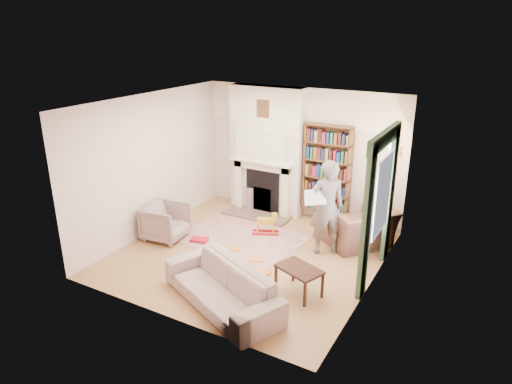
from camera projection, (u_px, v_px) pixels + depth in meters
The scene contains 25 objects.
floor at pixel (249, 254), 8.47m from camera, with size 4.50×4.50×0.00m, color olive.
ceiling at pixel (249, 103), 7.50m from camera, with size 4.50×4.50×0.00m, color white.
wall_back at pixel (301, 153), 9.82m from camera, with size 4.50×4.50×0.00m, color beige.
wall_front at pixel (165, 231), 6.14m from camera, with size 4.50×4.50×0.00m, color beige.
wall_left at pixel (151, 165), 9.02m from camera, with size 4.50×4.50×0.00m, color beige.
wall_right at pixel (376, 207), 6.95m from camera, with size 4.50×4.50×0.00m, color beige.
fireplace at pixel (266, 151), 10.01m from camera, with size 1.70×0.58×2.80m.
bookcase at pixel (327, 169), 9.49m from camera, with size 1.00×0.24×1.85m, color brown.
window at pixel (383, 195), 7.26m from camera, with size 0.02×0.90×1.30m, color silver.
curtain_left at pixel (366, 225), 6.79m from camera, with size 0.07×0.32×2.40m, color #30482E.
curtain_right at pixel (390, 196), 7.94m from camera, with size 0.07×0.32×2.40m, color #30482E.
pelmet at pixel (386, 138), 6.96m from camera, with size 0.09×1.70×0.24m, color #30482E.
wall_sconce at pixel (390, 151), 8.10m from camera, with size 0.20×0.24×0.24m, color gold, non-canonical shape.
rug at pixel (241, 237), 9.11m from camera, with size 2.33×1.79×0.01m, color #C8B497.
armchair_reading at pixel (359, 227), 8.70m from camera, with size 1.18×1.03×0.77m, color #4C2A28.
armchair_left at pixel (166, 222), 8.98m from camera, with size 0.75×0.78×0.71m, color #B4A294.
sofa at pixel (222, 286), 6.85m from camera, with size 2.15×0.84×0.63m, color #B8AF98.
man_reading at pixel (327, 208), 8.24m from camera, with size 0.65×0.43×1.79m, color #61534D.
newspaper at pixel (315, 197), 8.06m from camera, with size 0.39×0.02×0.28m, color silver.
coffee_table at pixel (299, 281), 7.16m from camera, with size 0.70×0.45×0.45m, color #341912, non-canonical shape.
paraffin_heater at pixel (250, 198), 10.42m from camera, with size 0.24×0.24×0.55m, color #B0B2B8.
rocking_horse at pixel (266, 224), 9.20m from camera, with size 0.53×0.21×0.47m, color gold, non-canonical shape.
board_game at pixel (218, 250), 8.54m from camera, with size 0.34×0.34×0.03m, color #DBD64D.
game_box_lid at pixel (199, 240), 8.95m from camera, with size 0.33×0.22×0.05m, color #A81326.
comic_annuals at pixel (246, 261), 8.19m from camera, with size 1.17×0.80×0.02m.
Camera 1 is at (3.81, -6.51, 4.01)m, focal length 32.00 mm.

